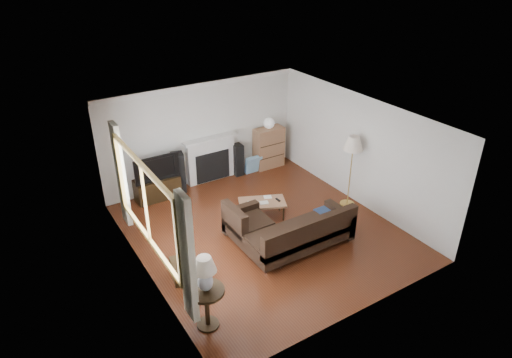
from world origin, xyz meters
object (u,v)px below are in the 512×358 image
tv_stand (157,188)px  side_table (207,308)px  sectional_sofa (300,232)px  bookshelf (269,148)px  coffee_table (262,209)px  floor_lamp (350,172)px

tv_stand → side_table: 4.28m
tv_stand → side_table: bearing=-100.9°
sectional_sofa → bookshelf: bearing=66.1°
tv_stand → side_table: side_table is taller
tv_stand → coffee_table: 2.57m
tv_stand → bookshelf: bearing=0.7°
sectional_sofa → coffee_table: size_ratio=2.36×
tv_stand → sectional_sofa: sectional_sofa is taller
sectional_sofa → floor_lamp: 2.12m
tv_stand → bookshelf: 3.14m
tv_stand → sectional_sofa: size_ratio=0.44×
floor_lamp → bookshelf: bearing=99.4°
side_table → floor_lamp: bearing=20.4°
tv_stand → coffee_table: tv_stand is taller
coffee_table → floor_lamp: bearing=7.0°
bookshelf → tv_stand: bearing=-179.3°
sectional_sofa → floor_lamp: bearing=21.4°
bookshelf → sectional_sofa: (-1.49, -3.37, -0.16)m
bookshelf → coffee_table: size_ratio=1.09×
tv_stand → side_table: size_ratio=1.42×
sectional_sofa → floor_lamp: size_ratio=1.39×
coffee_table → side_table: side_table is taller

